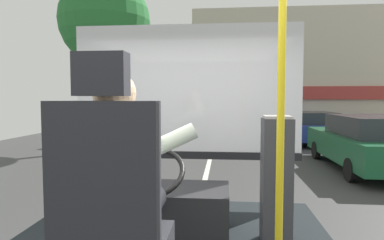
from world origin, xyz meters
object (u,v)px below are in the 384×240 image
object	(u,v)px
steering_console	(162,209)
parked_car_green	(369,142)
driver_seat	(112,223)
parked_car_blue	(310,127)
parked_car_silver	(285,117)
bus_driver	(120,176)
handrail_pole	(280,130)
fare_box	(276,180)

from	to	relation	value
steering_console	parked_car_green	world-z (taller)	steering_console
parked_car_green	driver_seat	bearing A→B (deg)	-119.64
driver_seat	parked_car_blue	size ratio (longest dim) A/B	0.34
parked_car_silver	bus_driver	bearing A→B (deg)	-102.57
parked_car_blue	parked_car_silver	size ratio (longest dim) A/B	1.03
driver_seat	handrail_pole	distance (m)	1.04
parked_car_green	parked_car_silver	xyz separation A→B (m)	(-0.18, 10.49, 0.00)
parked_car_blue	fare_box	bearing A→B (deg)	-105.07
parked_car_blue	steering_console	bearing A→B (deg)	-109.48
bus_driver	parked_car_silver	world-z (taller)	bus_driver
bus_driver	parked_car_silver	bearing A→B (deg)	77.43
handrail_pole	parked_car_silver	bearing A→B (deg)	79.82
driver_seat	steering_console	world-z (taller)	driver_seat
driver_seat	parked_car_silver	world-z (taller)	driver_seat
bus_driver	fare_box	distance (m)	1.41
driver_seat	parked_car_green	bearing A→B (deg)	60.36
parked_car_silver	driver_seat	bearing A→B (deg)	-102.48
driver_seat	parked_car_silver	bearing A→B (deg)	77.52
bus_driver	parked_car_blue	distance (m)	12.80
parked_car_silver	parked_car_green	bearing A→B (deg)	-89.00
bus_driver	parked_car_green	bearing A→B (deg)	59.94
bus_driver	handrail_pole	distance (m)	0.93
bus_driver	steering_console	world-z (taller)	bus_driver
parked_car_green	handrail_pole	bearing A→B (deg)	-115.96
steering_console	handrail_pole	bearing A→B (deg)	-42.05
bus_driver	steering_console	bearing A→B (deg)	90.00
bus_driver	fare_box	xyz separation A→B (m)	(0.91, 1.05, -0.26)
fare_box	steering_console	bearing A→B (deg)	175.89
handrail_pole	fare_box	bearing A→B (deg)	82.82
driver_seat	parked_car_blue	xyz separation A→B (m)	(3.91, 12.29, -0.58)
bus_driver	parked_car_blue	world-z (taller)	bus_driver
bus_driver	parked_car_green	size ratio (longest dim) A/B	0.18
parked_car_silver	handrail_pole	bearing A→B (deg)	-100.18
bus_driver	steering_console	distance (m)	1.24
bus_driver	fare_box	world-z (taller)	bus_driver
bus_driver	handrail_pole	size ratio (longest dim) A/B	0.41
handrail_pole	parked_car_silver	size ratio (longest dim) A/B	0.50
driver_seat	parked_car_green	distance (m)	8.31
fare_box	parked_car_blue	bearing A→B (deg)	74.93
bus_driver	parked_car_green	distance (m)	8.22
driver_seat	bus_driver	size ratio (longest dim) A/B	1.67
driver_seat	parked_car_blue	distance (m)	12.91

